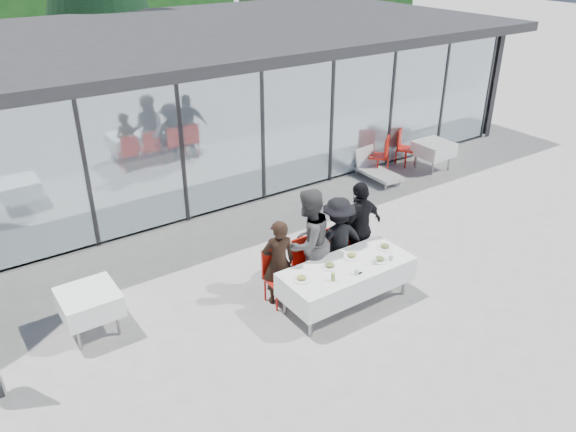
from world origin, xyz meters
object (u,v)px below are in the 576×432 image
(diner_c, at_px, (338,240))
(spare_chair_a, at_px, (403,145))
(plate_a, at_px, (302,278))
(juice_bottle, at_px, (333,277))
(plate_d, at_px, (385,247))
(spare_chair_b, at_px, (382,153))
(lounger, at_px, (374,168))
(diner_a, at_px, (279,262))
(diner_b, at_px, (308,242))
(spare_table_left, at_px, (89,302))
(folded_eyeglasses, at_px, (358,274))
(spare_table_right, at_px, (434,149))
(diner_chair_b, at_px, (306,262))
(diner_chair_d, at_px, (356,243))
(plate_c, at_px, (352,256))
(dining_table, at_px, (347,276))
(plate_b, at_px, (330,266))
(plate_extra, at_px, (380,259))
(diner_chair_a, at_px, (277,273))
(diner_chair_c, at_px, (335,251))
(diner_d, at_px, (360,228))

(diner_c, bearing_deg, spare_chair_a, -131.73)
(plate_a, bearing_deg, juice_bottle, -37.14)
(plate_d, distance_m, spare_chair_b, 5.25)
(juice_bottle, xyz_separation_m, lounger, (4.54, 4.01, -0.56))
(diner_a, distance_m, diner_b, 0.63)
(spare_table_left, height_order, spare_chair_b, spare_chair_b)
(folded_eyeglasses, distance_m, spare_table_right, 6.84)
(diner_chair_b, height_order, diner_chair_d, same)
(plate_c, distance_m, spare_chair_b, 5.66)
(diner_chair_d, xyz_separation_m, spare_table_left, (-4.59, 0.90, 0.02))
(plate_d, relative_size, spare_chair_b, 0.30)
(diner_a, height_order, spare_table_left, diner_a)
(juice_bottle, relative_size, spare_chair_b, 0.14)
(dining_table, distance_m, plate_b, 0.38)
(dining_table, relative_size, lounger, 1.68)
(diner_chair_d, bearing_deg, folded_eyeglasses, -129.80)
(plate_d, xyz_separation_m, lounger, (3.17, 3.72, -0.52))
(diner_b, distance_m, plate_extra, 1.22)
(diner_a, distance_m, diner_chair_a, 0.24)
(diner_b, xyz_separation_m, spare_chair_a, (5.62, 3.38, -0.42))
(diner_chair_b, xyz_separation_m, spare_chair_b, (4.73, 3.19, 0.00))
(diner_a, bearing_deg, plate_c, 172.17)
(diner_c, relative_size, spare_chair_a, 1.64)
(dining_table, height_order, diner_chair_d, diner_chair_d)
(dining_table, bearing_deg, spare_table_left, 156.25)
(plate_c, bearing_deg, juice_bottle, -151.48)
(diner_chair_c, relative_size, spare_table_right, 1.13)
(plate_a, relative_size, juice_bottle, 2.20)
(spare_table_right, xyz_separation_m, spare_chair_b, (-1.30, 0.56, -0.02))
(diner_c, relative_size, diner_d, 0.90)
(diner_a, distance_m, diner_chair_c, 1.27)
(diner_chair_b, height_order, diner_chair_c, same)
(diner_chair_c, height_order, plate_d, diner_chair_c)
(diner_b, bearing_deg, plate_b, 78.95)
(plate_c, relative_size, lounger, 0.22)
(diner_d, height_order, juice_bottle, diner_d)
(diner_chair_a, xyz_separation_m, plate_d, (1.79, -0.67, 0.24))
(diner_chair_b, bearing_deg, lounger, 34.99)
(diner_b, bearing_deg, plate_c, 121.78)
(diner_chair_d, relative_size, plate_c, 3.36)
(plate_b, height_order, folded_eyeglasses, plate_b)
(plate_c, bearing_deg, diner_c, 76.99)
(diner_chair_b, bearing_deg, diner_chair_c, 0.00)
(plate_extra, bearing_deg, diner_c, 101.94)
(diner_d, bearing_deg, plate_c, 33.86)
(plate_a, height_order, plate_d, same)
(plate_b, height_order, plate_c, same)
(diner_a, xyz_separation_m, plate_a, (0.03, -0.61, 0.01))
(diner_chair_b, height_order, diner_c, diner_c)
(diner_c, height_order, plate_c, diner_c)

